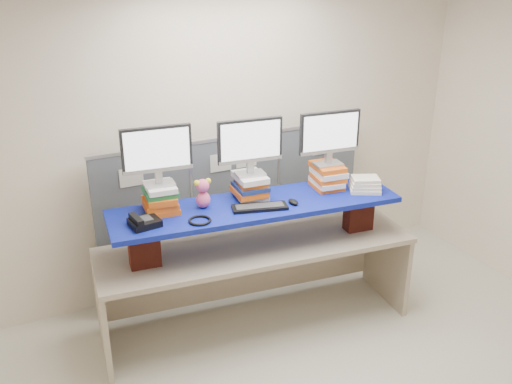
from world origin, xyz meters
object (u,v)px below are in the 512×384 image
monitor_left (157,152)px  desk (256,260)px  monitor_center (250,144)px  desk_phone (144,222)px  blue_board (256,206)px  keyboard (260,207)px  monitor_right (330,135)px

monitor_left → desk: bearing=-9.1°
monitor_center → desk_phone: (-0.93, -0.12, -0.44)m
blue_board → monitor_left: monitor_left is taller
keyboard → monitor_center: bearing=99.0°
monitor_right → desk_phone: (-1.62, -0.04, -0.43)m
blue_board → monitor_center: (0.01, 0.12, 0.49)m
monitor_left → monitor_center: monitor_left is taller
desk → monitor_left: 1.25m
monitor_right → desk_phone: monitor_right is taller
blue_board → monitor_right: bearing=9.7°
monitor_right → keyboard: size_ratio=1.16×
monitor_right → desk_phone: 1.68m
monitor_left → keyboard: 0.90m
desk → monitor_center: (0.01, 0.12, 0.99)m
monitor_left → monitor_right: bearing=0.0°
blue_board → monitor_right: (0.70, 0.04, 0.49)m
monitor_center → desk_phone: size_ratio=2.31×
blue_board → monitor_left: size_ratio=4.42×
monitor_right → keyboard: monitor_right is taller
blue_board → monitor_right: monitor_right is taller
keyboard → desk_phone: desk_phone is taller
monitor_center → desk_phone: bearing=-166.5°
keyboard → monitor_right: bearing=26.8°
monitor_left → desk_phone: size_ratio=2.31×
desk → monitor_right: monitor_right is taller
monitor_center → keyboard: bearing=-90.0°
desk → monitor_center: bearing=93.2°
desk → monitor_right: bearing=9.7°
monitor_center → monitor_right: size_ratio=1.00×
monitor_left → keyboard: monitor_left is taller
desk → keyboard: size_ratio=5.85×
blue_board → monitor_right: 0.85m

